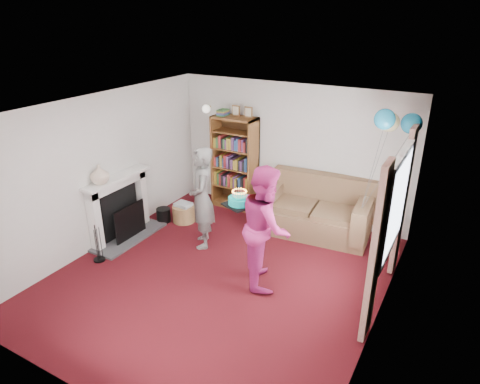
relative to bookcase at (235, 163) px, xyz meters
The scene contains 16 objects.
ground 2.69m from the bookcase, 65.24° to the right, with size 5.00×5.00×0.00m, color black.
wall_back 1.14m from the bookcase, 11.17° to the left, with size 4.50×0.02×2.50m, color silver.
wall_left 2.62m from the bookcase, 117.53° to the right, with size 0.02×5.00×2.50m, color silver.
wall_right 4.06m from the bookcase, 34.71° to the right, with size 0.02×5.00×2.50m, color silver.
ceiling 3.00m from the bookcase, 65.24° to the right, with size 4.50×5.00×0.01m, color white.
fireplace 2.38m from the bookcase, 115.97° to the right, with size 0.55×1.80×1.12m.
window_bay 3.70m from the bookcase, 27.50° to the right, with size 0.14×2.02×2.20m.
wall_sconce 1.20m from the bookcase, behind, with size 0.16×0.23×0.16m.
bookcase is the anchor object (origin of this frame).
sofa 1.89m from the bookcase, ahead, with size 1.87×0.99×0.99m.
wicker_basket 1.41m from the bookcase, 113.63° to the right, with size 0.42×0.42×0.37m.
person_striped 1.67m from the bookcase, 79.12° to the right, with size 0.62×0.41×1.70m, color black.
person_magenta 2.65m from the bookcase, 50.86° to the right, with size 0.86×0.67×1.77m, color #AC2268.
birthday_cake 2.44m from the bookcase, 58.71° to the right, with size 0.38×0.38×0.22m.
balloons 3.30m from the bookcase, 12.06° to the right, with size 0.72×0.67×1.73m.
mantel_vase 2.70m from the bookcase, 113.37° to the right, with size 0.30×0.30×0.31m, color beige.
Camera 1 is at (2.90, -4.54, 3.68)m, focal length 32.00 mm.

